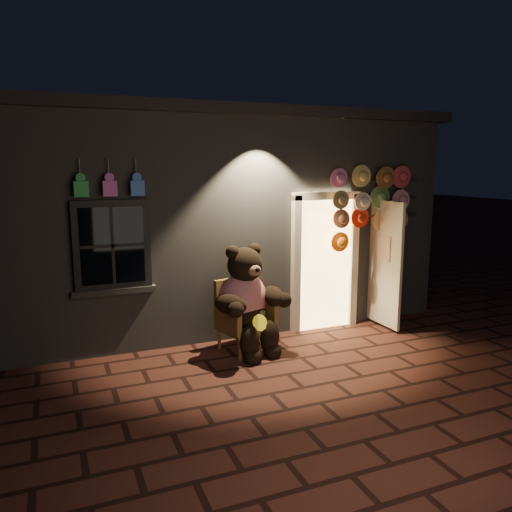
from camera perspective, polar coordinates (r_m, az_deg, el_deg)
ground at (r=6.47m, az=3.65°, el=-13.34°), size 60.00×60.00×0.00m
shop_building at (r=9.70m, az=-6.65°, el=5.18°), size 7.30×5.95×3.51m
wicker_armchair at (r=7.12m, az=-1.53°, el=-6.75°), size 0.81×0.76×1.01m
teddy_bear at (r=6.95m, az=-1.02°, el=-5.20°), size 1.12×0.99×1.58m
hat_rack at (r=8.10m, az=12.98°, el=5.90°), size 1.68×0.22×2.57m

